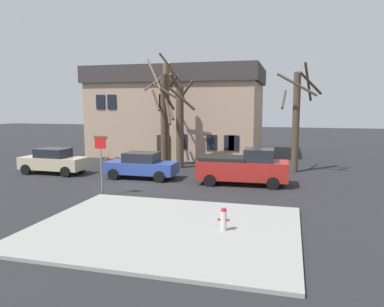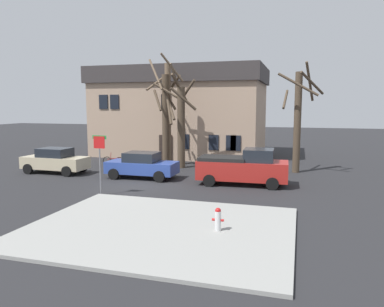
% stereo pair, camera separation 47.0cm
% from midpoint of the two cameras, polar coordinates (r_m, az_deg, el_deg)
% --- Properties ---
extents(ground_plane, '(120.00, 120.00, 0.00)m').
position_cam_midpoint_polar(ground_plane, '(21.27, -9.24, -4.89)').
color(ground_plane, '#262628').
extents(sidewalk_slab, '(9.55, 7.60, 0.12)m').
position_cam_midpoint_polar(sidewalk_slab, '(13.83, -5.11, -11.34)').
color(sidewalk_slab, '#999993').
rests_on(sidewalk_slab, ground_plane).
extents(building_main, '(15.08, 8.82, 7.82)m').
position_cam_midpoint_polar(building_main, '(34.15, -2.50, 6.52)').
color(building_main, tan).
rests_on(building_main, ground_plane).
extents(tree_bare_near, '(2.40, 2.53, 6.75)m').
position_cam_midpoint_polar(tree_bare_near, '(27.49, -4.73, 5.68)').
color(tree_bare_near, '#4C3D2D').
rests_on(tree_bare_near, ground_plane).
extents(tree_bare_mid, '(3.00, 3.00, 8.20)m').
position_cam_midpoint_polar(tree_bare_mid, '(27.71, -4.53, 6.89)').
color(tree_bare_mid, brown).
rests_on(tree_bare_mid, ground_plane).
extents(tree_bare_far, '(2.65, 2.36, 6.36)m').
position_cam_midpoint_polar(tree_bare_far, '(26.54, -2.51, 4.63)').
color(tree_bare_far, '#4C3D2D').
rests_on(tree_bare_far, ground_plane).
extents(tree_bare_end, '(2.91, 2.56, 7.26)m').
position_cam_midpoint_polar(tree_bare_end, '(25.64, 15.33, 5.41)').
color(tree_bare_end, '#4C3D2D').
rests_on(tree_bare_end, ground_plane).
extents(car_beige_sedan, '(4.42, 1.99, 1.69)m').
position_cam_midpoint_polar(car_beige_sedan, '(26.21, -21.08, -1.09)').
color(car_beige_sedan, '#C6B793').
rests_on(car_beige_sedan, ground_plane).
extents(car_blue_sedan, '(4.37, 1.99, 1.63)m').
position_cam_midpoint_polar(car_blue_sedan, '(23.13, -8.36, -1.82)').
color(car_blue_sedan, '#2D4799').
rests_on(car_blue_sedan, ground_plane).
extents(pickup_truck_red, '(5.14, 2.30, 2.08)m').
position_cam_midpoint_polar(pickup_truck_red, '(21.26, 7.31, -2.10)').
color(pickup_truck_red, '#AD231E').
rests_on(pickup_truck_red, ground_plane).
extents(fire_hydrant, '(0.42, 0.22, 0.82)m').
position_cam_midpoint_polar(fire_hydrant, '(13.23, 3.87, -9.99)').
color(fire_hydrant, silver).
rests_on(fire_hydrant, sidewalk_slab).
extents(street_sign_pole, '(0.76, 0.07, 3.02)m').
position_cam_midpoint_polar(street_sign_pole, '(18.90, -14.58, -0.10)').
color(street_sign_pole, slate).
rests_on(street_sign_pole, ground_plane).
extents(bicycle_leaning, '(1.75, 0.06, 1.03)m').
position_cam_midpoint_polar(bicycle_leaning, '(28.07, -12.78, -1.23)').
color(bicycle_leaning, black).
rests_on(bicycle_leaning, ground_plane).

